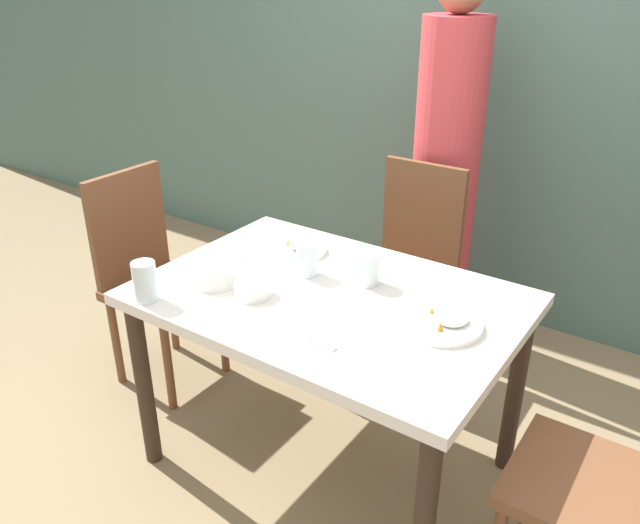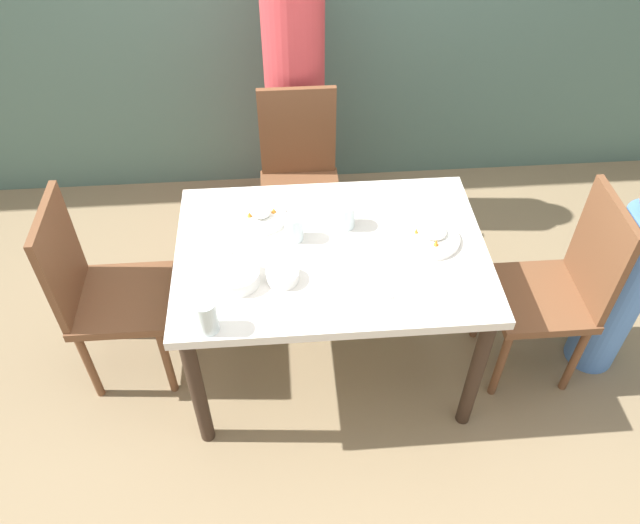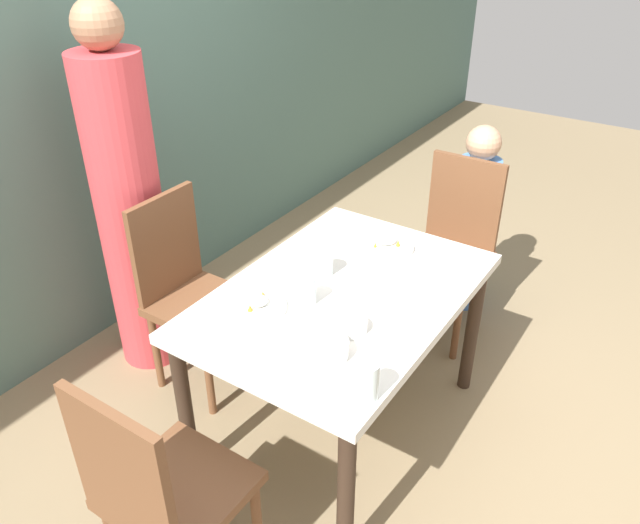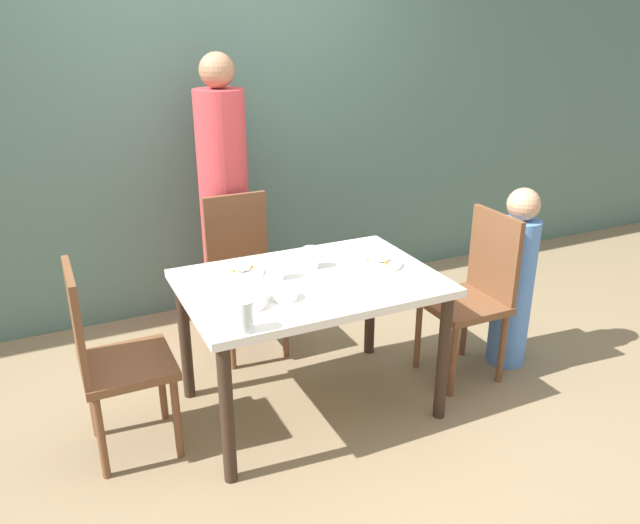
% 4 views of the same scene
% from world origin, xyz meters
% --- Properties ---
extents(ground_plane, '(10.00, 10.00, 0.00)m').
position_xyz_m(ground_plane, '(0.00, 0.00, 0.00)').
color(ground_plane, '#847051').
extents(dining_table, '(1.23, 0.85, 0.72)m').
position_xyz_m(dining_table, '(0.00, 0.00, 0.63)').
color(dining_table, silver).
rests_on(dining_table, ground_plane).
extents(chair_adult_spot, '(0.40, 0.40, 0.94)m').
position_xyz_m(chair_adult_spot, '(-0.09, 0.77, 0.51)').
color(chair_adult_spot, brown).
rests_on(chair_adult_spot, ground_plane).
extents(chair_child_spot, '(0.40, 0.40, 0.94)m').
position_xyz_m(chair_child_spot, '(0.96, -0.07, 0.51)').
color(chair_child_spot, brown).
rests_on(chair_child_spot, ground_plane).
extents(chair_empty_left, '(0.40, 0.40, 0.94)m').
position_xyz_m(chair_empty_left, '(-0.96, 0.05, 0.51)').
color(chair_empty_left, brown).
rests_on(chair_empty_left, ground_plane).
extents(person_adult, '(0.30, 0.30, 1.72)m').
position_xyz_m(person_adult, '(-0.09, 1.08, 0.81)').
color(person_adult, '#C63D42').
rests_on(person_adult, ground_plane).
extents(person_child, '(0.22, 0.22, 1.05)m').
position_xyz_m(person_child, '(1.23, -0.07, 0.50)').
color(person_child, '#5184D1').
rests_on(person_child, ground_plane).
extents(bowl_curry, '(0.17, 0.17, 0.06)m').
position_xyz_m(bowl_curry, '(-0.36, -0.15, 0.75)').
color(bowl_curry, white).
rests_on(bowl_curry, dining_table).
extents(plate_rice_adult, '(0.22, 0.22, 0.05)m').
position_xyz_m(plate_rice_adult, '(-0.28, 0.20, 0.74)').
color(plate_rice_adult, white).
rests_on(plate_rice_adult, dining_table).
extents(plate_rice_child, '(0.24, 0.24, 0.05)m').
position_xyz_m(plate_rice_child, '(0.40, 0.02, 0.74)').
color(plate_rice_child, white).
rests_on(plate_rice_child, dining_table).
extents(bowl_rice_small, '(0.12, 0.12, 0.04)m').
position_xyz_m(bowl_rice_small, '(-0.20, -0.15, 0.75)').
color(bowl_rice_small, white).
rests_on(bowl_rice_small, dining_table).
extents(glass_water_tall, '(0.07, 0.07, 0.11)m').
position_xyz_m(glass_water_tall, '(-0.14, 0.07, 0.78)').
color(glass_water_tall, silver).
rests_on(glass_water_tall, dining_table).
extents(glass_water_short, '(0.08, 0.08, 0.11)m').
position_xyz_m(glass_water_short, '(0.07, 0.14, 0.78)').
color(glass_water_short, silver).
rests_on(glass_water_short, dining_table).
extents(glass_water_center, '(0.08, 0.08, 0.13)m').
position_xyz_m(glass_water_center, '(-0.46, -0.37, 0.79)').
color(glass_water_center, silver).
rests_on(glass_water_center, dining_table).
extents(fork_steel, '(0.18, 0.02, 0.01)m').
position_xyz_m(fork_steel, '(0.11, -0.27, 0.73)').
color(fork_steel, silver).
rests_on(fork_steel, dining_table).
extents(spoon_steel, '(0.18, 0.04, 0.01)m').
position_xyz_m(spoon_steel, '(-0.48, 0.01, 0.73)').
color(spoon_steel, silver).
rests_on(spoon_steel, dining_table).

